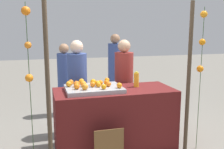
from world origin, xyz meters
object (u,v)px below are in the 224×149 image
Objects in this scene: vendor_left at (78,91)px; orange_1 at (77,84)px; orange_0 at (71,82)px; juice_bottle at (136,80)px; vendor_right at (124,89)px; stall_counter at (115,119)px.

orange_1 is at bearing -99.11° from vendor_left.
orange_1 is 0.06× the size of vendor_left.
orange_0 is 1.00m from juice_bottle.
vendor_left is at bearing 145.36° from juice_bottle.
vendor_left is 1.00× the size of vendor_right.
orange_1 is 1.09m from vendor_right.
stall_counter is 7.48× the size of juice_bottle.
vendor_right reaches higher than orange_1.
vendor_right is (-0.03, 0.53, -0.27)m from juice_bottle.
orange_0 is 0.91× the size of orange_1.
orange_0 is at bearing -157.67° from vendor_right.
stall_counter is 0.76m from vendor_right.
stall_counter is at bearing -6.09° from orange_1.
orange_1 is 0.06× the size of vendor_right.
stall_counter is 0.86m from orange_0.
vendor_right is at bearing 60.70° from stall_counter.
orange_1 is (-0.56, 0.06, 0.56)m from stall_counter.
juice_bottle reaches higher than stall_counter.
orange_0 is (-0.62, 0.22, 0.55)m from stall_counter.
vendor_left is (0.16, 0.44, -0.26)m from orange_0.
orange_0 is 1.07m from vendor_right.
orange_0 reaches higher than stall_counter.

